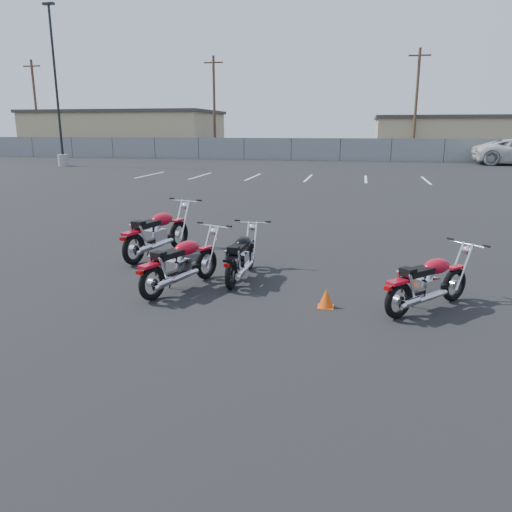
% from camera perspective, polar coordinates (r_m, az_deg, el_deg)
% --- Properties ---
extents(ground, '(120.00, 120.00, 0.00)m').
position_cam_1_polar(ground, '(7.42, -2.47, -5.92)').
color(ground, black).
rests_on(ground, ground).
extents(motorcycle_front_red, '(1.02, 2.18, 1.07)m').
position_cam_1_polar(motorcycle_front_red, '(10.43, -11.20, 2.58)').
color(motorcycle_front_red, black).
rests_on(motorcycle_front_red, ground).
extents(motorcycle_second_black, '(0.70, 1.82, 0.89)m').
position_cam_1_polar(motorcycle_second_black, '(8.70, -1.70, -0.04)').
color(motorcycle_second_black, black).
rests_on(motorcycle_second_black, ground).
extents(motorcycle_third_red, '(1.07, 1.91, 0.95)m').
position_cam_1_polar(motorcycle_third_red, '(8.22, -8.59, -0.87)').
color(motorcycle_third_red, black).
rests_on(motorcycle_third_red, ground).
extents(motorcycle_rear_red, '(1.54, 1.58, 0.91)m').
position_cam_1_polar(motorcycle_rear_red, '(7.63, 19.13, -2.87)').
color(motorcycle_rear_red, black).
rests_on(motorcycle_rear_red, ground).
extents(training_cone_near, '(0.24, 0.24, 0.28)m').
position_cam_1_polar(training_cone_near, '(7.46, 8.00, -4.79)').
color(training_cone_near, '#EB4E0C').
rests_on(training_cone_near, ground).
extents(light_pole_west, '(0.80, 0.70, 10.50)m').
position_cam_1_polar(light_pole_west, '(37.96, -21.50, 13.70)').
color(light_pole_west, '#999690').
rests_on(light_pole_west, ground).
extents(chainlink_fence, '(80.06, 0.06, 1.80)m').
position_cam_1_polar(chainlink_fence, '(41.81, 9.60, 11.91)').
color(chainlink_fence, slate).
rests_on(chainlink_fence, ground).
extents(tan_building_west, '(18.40, 10.40, 4.30)m').
position_cam_1_polar(tan_building_west, '(54.21, -14.60, 13.51)').
color(tan_building_west, tan).
rests_on(tan_building_west, ground).
extents(tan_building_east, '(14.40, 9.40, 3.70)m').
position_cam_1_polar(tan_building_east, '(51.42, 21.58, 12.63)').
color(tan_building_east, tan).
rests_on(tan_building_east, ground).
extents(utility_pole_a, '(1.80, 0.24, 9.00)m').
position_cam_1_polar(utility_pole_a, '(55.71, -23.86, 15.40)').
color(utility_pole_a, '#483021').
rests_on(utility_pole_a, ground).
extents(utility_pole_b, '(1.80, 0.24, 9.00)m').
position_cam_1_polar(utility_pole_b, '(48.76, -4.80, 16.83)').
color(utility_pole_b, '#483021').
rests_on(utility_pole_b, ground).
extents(utility_pole_c, '(1.80, 0.24, 9.00)m').
position_cam_1_polar(utility_pole_c, '(45.99, 17.84, 16.37)').
color(utility_pole_c, '#483021').
rests_on(utility_pole_c, ground).
extents(parking_line_stripes, '(15.12, 4.00, 0.01)m').
position_cam_1_polar(parking_line_stripes, '(27.20, 2.81, 8.96)').
color(parking_line_stripes, silver).
rests_on(parking_line_stripes, ground).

